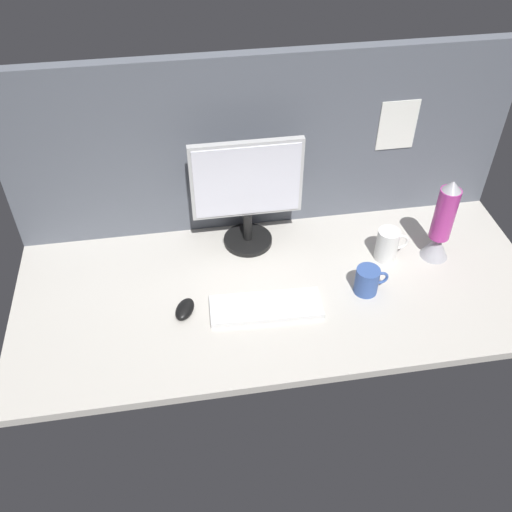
# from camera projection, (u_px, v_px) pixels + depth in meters

# --- Properties ---
(ground_plane) EXTENTS (1.80, 0.80, 0.03)m
(ground_plane) POSITION_uv_depth(u_px,v_px,m) (279.00, 288.00, 1.98)
(ground_plane) COLOR beige
(cubicle_wall_back) EXTENTS (1.80, 0.06, 0.67)m
(cubicle_wall_back) POSITION_uv_depth(u_px,v_px,m) (262.00, 144.00, 2.02)
(cubicle_wall_back) COLOR #565B66
(cubicle_wall_back) RESTS_ON ground_plane
(monitor) EXTENTS (0.39, 0.18, 0.42)m
(monitor) POSITION_uv_depth(u_px,v_px,m) (247.00, 190.00, 1.99)
(monitor) COLOR black
(monitor) RESTS_ON ground_plane
(keyboard) EXTENTS (0.38, 0.15, 0.02)m
(keyboard) POSITION_uv_depth(u_px,v_px,m) (266.00, 307.00, 1.88)
(keyboard) COLOR silver
(keyboard) RESTS_ON ground_plane
(mouse) EXTENTS (0.09, 0.11, 0.03)m
(mouse) POSITION_uv_depth(u_px,v_px,m) (185.00, 309.00, 1.86)
(mouse) COLOR black
(mouse) RESTS_ON ground_plane
(mug_ceramic_white) EXTENTS (0.12, 0.08, 0.12)m
(mug_ceramic_white) POSITION_uv_depth(u_px,v_px,m) (388.00, 245.00, 2.03)
(mug_ceramic_white) COLOR white
(mug_ceramic_white) RESTS_ON ground_plane
(mug_ceramic_blue) EXTENTS (0.11, 0.08, 0.10)m
(mug_ceramic_blue) POSITION_uv_depth(u_px,v_px,m) (367.00, 280.00, 1.92)
(mug_ceramic_blue) COLOR #38569E
(mug_ceramic_blue) RESTS_ON ground_plane
(lava_lamp) EXTENTS (0.10, 0.10, 0.33)m
(lava_lamp) POSITION_uv_depth(u_px,v_px,m) (441.00, 226.00, 1.99)
(lava_lamp) COLOR #A5A5AD
(lava_lamp) RESTS_ON ground_plane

